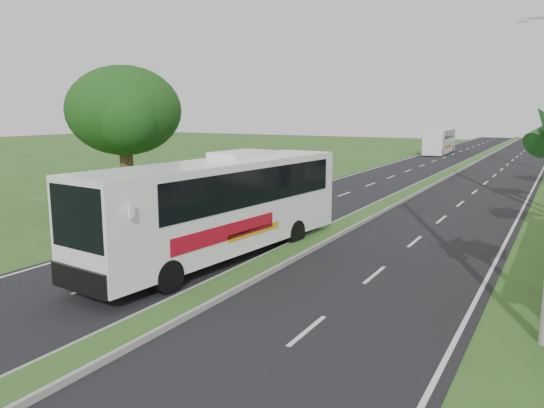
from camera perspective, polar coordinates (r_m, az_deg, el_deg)
The scene contains 9 objects.
ground at distance 14.79m, azimuth -8.74°, elevation -10.73°, with size 180.00×180.00×0.00m, color #2E541E.
road_asphalt at distance 32.44m, azimuth 13.51°, elevation 0.54°, with size 14.00×160.00×0.02m, color black.
median_strip at distance 32.42m, azimuth 13.51°, elevation 0.70°, with size 1.20×160.00×0.18m.
lane_edge_left at distance 34.82m, azimuth 2.85°, elevation 1.43°, with size 0.12×160.00×0.01m, color silver.
lane_edge_right at distance 31.33m, azimuth 25.36°, elevation -0.51°, with size 0.12×160.00×0.01m, color silver.
shade_tree at distance 29.40m, azimuth -15.74°, elevation 9.32°, with size 6.30×6.00×7.54m.
coach_bus_main at distance 18.66m, azimuth -5.36°, elevation 0.28°, with size 3.58×11.80×3.76m.
coach_bus_far at distance 67.72m, azimuth 17.60°, elevation 6.60°, with size 2.66×10.23×2.95m.
motorcyclist at distance 18.82m, azimuth -6.01°, elevation -3.70°, with size 1.80×0.98×2.16m.
Camera 1 is at (8.61, -10.84, 5.22)m, focal length 35.00 mm.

